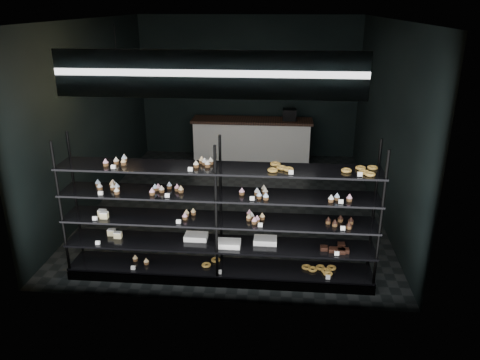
# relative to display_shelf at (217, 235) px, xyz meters

# --- Properties ---
(room) EXTENTS (5.01, 6.01, 3.20)m
(room) POSITION_rel_display_shelf_xyz_m (0.01, 2.45, 0.97)
(room) COLOR black
(room) RESTS_ON ground
(display_shelf) EXTENTS (4.00, 0.50, 1.91)m
(display_shelf) POSITION_rel_display_shelf_xyz_m (0.00, 0.00, 0.00)
(display_shelf) COLOR black
(display_shelf) RESTS_ON room
(signage) EXTENTS (3.30, 0.05, 0.50)m
(signage) POSITION_rel_display_shelf_xyz_m (0.01, -0.48, 2.12)
(signage) COLOR #0C1A3E
(signage) RESTS_ON room
(pendant_lamp) EXTENTS (0.33, 0.33, 0.89)m
(pendant_lamp) POSITION_rel_display_shelf_xyz_m (-1.54, 1.18, 1.82)
(pendant_lamp) COLOR black
(pendant_lamp) RESTS_ON room
(service_counter) EXTENTS (2.71, 0.65, 1.23)m
(service_counter) POSITION_rel_display_shelf_xyz_m (0.14, 4.95, -0.13)
(service_counter) COLOR silver
(service_counter) RESTS_ON room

